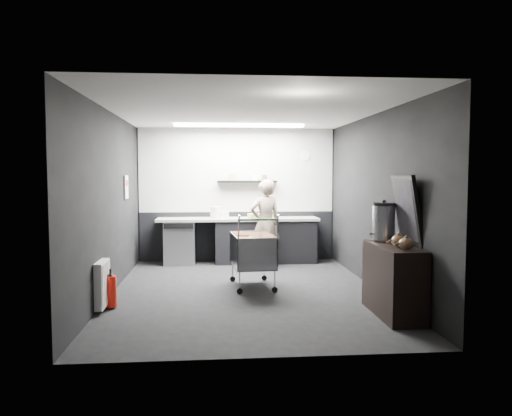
{
  "coord_description": "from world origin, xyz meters",
  "views": [
    {
      "loc": [
        -0.5,
        -7.45,
        1.79
      ],
      "look_at": [
        0.19,
        0.4,
        1.24
      ],
      "focal_mm": 35.0,
      "sensor_mm": 36.0,
      "label": 1
    }
  ],
  "objects": [
    {
      "name": "fire_extinguisher",
      "position": [
        -1.85,
        -0.81,
        0.25
      ],
      "size": [
        0.15,
        0.15,
        0.51
      ],
      "color": "red",
      "rests_on": "floor"
    },
    {
      "name": "wall_clock",
      "position": [
        1.4,
        2.72,
        2.15
      ],
      "size": [
        0.2,
        0.03,
        0.2
      ],
      "primitive_type": "cylinder",
      "rotation": [
        1.57,
        0.0,
        0.0
      ],
      "color": "white",
      "rests_on": "wall_back"
    },
    {
      "name": "wall_right",
      "position": [
        2.0,
        0.0,
        1.35
      ],
      "size": [
        0.0,
        5.5,
        5.5
      ],
      "primitive_type": "plane",
      "rotation": [
        1.57,
        0.0,
        -1.57
      ],
      "color": "black",
      "rests_on": "floor"
    },
    {
      "name": "shopping_cart",
      "position": [
        0.12,
        0.28,
        0.54
      ],
      "size": [
        0.69,
        1.06,
        1.13
      ],
      "color": "silver",
      "rests_on": "floor"
    },
    {
      "name": "ceiling",
      "position": [
        0.0,
        0.0,
        2.7
      ],
      "size": [
        5.5,
        5.5,
        0.0
      ],
      "primitive_type": "plane",
      "rotation": [
        3.14,
        0.0,
        0.0
      ],
      "color": "white",
      "rests_on": "wall_back"
    },
    {
      "name": "wall_left",
      "position": [
        -2.0,
        0.0,
        1.35
      ],
      "size": [
        0.0,
        5.5,
        5.5
      ],
      "primitive_type": "plane",
      "rotation": [
        1.57,
        0.0,
        1.57
      ],
      "color": "black",
      "rests_on": "floor"
    },
    {
      "name": "poster_red_band",
      "position": [
        -1.98,
        1.3,
        1.62
      ],
      "size": [
        0.02,
        0.22,
        0.1
      ],
      "primitive_type": "cube",
      "color": "red",
      "rests_on": "poster"
    },
    {
      "name": "poster",
      "position": [
        -1.98,
        1.3,
        1.55
      ],
      "size": [
        0.02,
        0.3,
        0.4
      ],
      "primitive_type": "cube",
      "color": "white",
      "rests_on": "wall_left"
    },
    {
      "name": "sideboard",
      "position": [
        1.77,
        -1.41,
        0.56
      ],
      "size": [
        0.5,
        1.18,
        1.77
      ],
      "color": "black",
      "rests_on": "floor"
    },
    {
      "name": "wall_back",
      "position": [
        0.0,
        2.75,
        1.35
      ],
      "size": [
        5.5,
        0.0,
        5.5
      ],
      "primitive_type": "plane",
      "rotation": [
        1.57,
        0.0,
        0.0
      ],
      "color": "black",
      "rests_on": "floor"
    },
    {
      "name": "ceiling_strip",
      "position": [
        0.0,
        1.85,
        2.67
      ],
      "size": [
        2.4,
        0.2,
        0.04
      ],
      "primitive_type": "cube",
      "color": "white",
      "rests_on": "ceiling"
    },
    {
      "name": "floating_shelf",
      "position": [
        0.2,
        2.62,
        1.62
      ],
      "size": [
        1.2,
        0.22,
        0.04
      ],
      "primitive_type": "cube",
      "color": "black",
      "rests_on": "wall_back"
    },
    {
      "name": "dado_panel",
      "position": [
        0.0,
        2.73,
        0.5
      ],
      "size": [
        3.95,
        0.02,
        1.0
      ],
      "primitive_type": "cube",
      "color": "black",
      "rests_on": "wall_back"
    },
    {
      "name": "cardboard_box",
      "position": [
        0.44,
        2.37,
        0.94
      ],
      "size": [
        0.49,
        0.41,
        0.09
      ],
      "primitive_type": "cube",
      "rotation": [
        0.0,
        0.0,
        0.18
      ],
      "color": "#A28C56",
      "rests_on": "prep_counter"
    },
    {
      "name": "kitchen_wall_panel",
      "position": [
        0.0,
        2.73,
        1.85
      ],
      "size": [
        3.95,
        0.02,
        1.7
      ],
      "primitive_type": "cube",
      "color": "beige",
      "rests_on": "wall_back"
    },
    {
      "name": "radiator",
      "position": [
        -1.94,
        -0.9,
        0.35
      ],
      "size": [
        0.1,
        0.5,
        0.6
      ],
      "primitive_type": "cube",
      "color": "white",
      "rests_on": "wall_left"
    },
    {
      "name": "prep_counter",
      "position": [
        0.14,
        2.42,
        0.46
      ],
      "size": [
        3.2,
        0.61,
        0.9
      ],
      "color": "black",
      "rests_on": "floor"
    },
    {
      "name": "white_container",
      "position": [
        -0.26,
        2.37,
        0.97
      ],
      "size": [
        0.17,
        0.13,
        0.14
      ],
      "primitive_type": "cube",
      "rotation": [
        0.0,
        0.0,
        0.02
      ],
      "color": "white",
      "rests_on": "prep_counter"
    },
    {
      "name": "wall_front",
      "position": [
        0.0,
        -2.75,
        1.35
      ],
      "size": [
        5.5,
        0.0,
        5.5
      ],
      "primitive_type": "plane",
      "rotation": [
        -1.57,
        0.0,
        0.0
      ],
      "color": "black",
      "rests_on": "floor"
    },
    {
      "name": "person",
      "position": [
        0.5,
        1.97,
        0.83
      ],
      "size": [
        0.69,
        0.53,
        1.67
      ],
      "primitive_type": "imported",
      "rotation": [
        0.0,
        0.0,
        3.38
      ],
      "color": "beige",
      "rests_on": "floor"
    },
    {
      "name": "pink_tub",
      "position": [
        -0.43,
        2.42,
        1.01
      ],
      "size": [
        0.23,
        0.23,
        0.23
      ],
      "primitive_type": "cylinder",
      "color": "silver",
      "rests_on": "prep_counter"
    },
    {
      "name": "floor",
      "position": [
        0.0,
        0.0,
        0.0
      ],
      "size": [
        5.5,
        5.5,
        0.0
      ],
      "primitive_type": "plane",
      "color": "black",
      "rests_on": "ground"
    }
  ]
}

